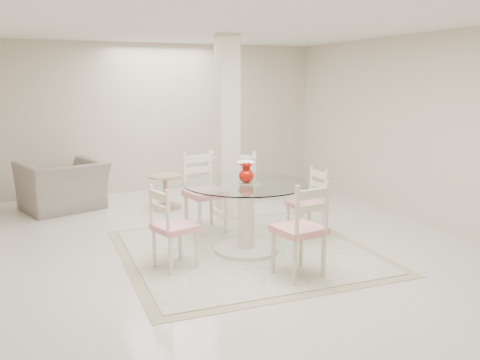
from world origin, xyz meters
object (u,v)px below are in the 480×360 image
object	(u,v)px
dining_chair_east	(310,198)
armchair_white	(233,173)
dining_chair_north	(203,186)
side_table	(165,193)
dining_table	(246,217)
recliner_taupe	(63,186)
column	(228,127)
dining_chair_west	(169,221)
red_vase	(246,172)
dining_chair_south	(303,223)

from	to	relation	value
dining_chair_east	armchair_white	world-z (taller)	dining_chair_east
dining_chair_north	side_table	bearing A→B (deg)	85.75
dining_table	recliner_taupe	world-z (taller)	dining_table
dining_table	recliner_taupe	xyz separation A→B (m)	(-1.94, 2.95, -0.04)
column	dining_chair_east	size ratio (longest dim) A/B	2.65
dining_chair_west	armchair_white	xyz separation A→B (m)	(1.95, 3.23, -0.16)
red_vase	armchair_white	xyz separation A→B (m)	(0.96, 2.99, -0.59)
dining_chair_west	side_table	bearing A→B (deg)	-30.34
dining_chair_west	dining_chair_south	world-z (taller)	dining_chair_south
dining_chair_west	armchair_white	world-z (taller)	dining_chair_west
dining_chair_west	recliner_taupe	world-z (taller)	dining_chair_west
side_table	dining_chair_west	bearing A→B (deg)	-102.24
dining_table	dining_chair_north	bearing A→B (deg)	102.76
recliner_taupe	armchair_white	xyz separation A→B (m)	(2.91, 0.04, -0.00)
dining_chair_east	dining_chair_west	distance (m)	2.03
column	dining_table	size ratio (longest dim) A/B	1.83
dining_chair_south	armchair_white	world-z (taller)	dining_chair_south
dining_chair_west	recliner_taupe	xyz separation A→B (m)	(-0.95, 3.18, -0.15)
dining_table	red_vase	xyz separation A→B (m)	(0.00, 0.00, 0.55)
dining_chair_north	side_table	distance (m)	1.53
red_vase	armchair_white	world-z (taller)	red_vase
red_vase	recliner_taupe	world-z (taller)	red_vase
column	recliner_taupe	size ratio (longest dim) A/B	2.24
dining_chair_east	side_table	distance (m)	2.67
armchair_white	red_vase	bearing A→B (deg)	94.75
dining_chair_west	dining_chair_south	size ratio (longest dim) A/B	0.90
dining_chair_east	side_table	world-z (taller)	dining_chair_east
column	dining_chair_north	distance (m)	1.15
dining_table	dining_chair_north	world-z (taller)	dining_chair_north
column	armchair_white	size ratio (longest dim) A/B	3.18
dining_table	dining_chair_south	xyz separation A→B (m)	(0.23, -1.00, 0.17)
dining_chair_south	side_table	world-z (taller)	dining_chair_south
dining_chair_west	armchair_white	size ratio (longest dim) A/B	1.22
dining_table	armchair_white	bearing A→B (deg)	72.15
side_table	dining_chair_north	bearing A→B (deg)	-83.19
dining_table	side_table	world-z (taller)	dining_table
dining_table	armchair_white	world-z (taller)	dining_table
column	dining_table	distance (m)	1.94
dining_table	red_vase	distance (m)	0.55
dining_chair_west	dining_table	bearing A→B (deg)	-94.85
dining_chair_east	armchair_white	xyz separation A→B (m)	(-0.03, 2.78, -0.15)
dining_chair_west	red_vase	bearing A→B (deg)	-94.69
red_vase	dining_chair_west	bearing A→B (deg)	-166.59
armchair_white	dining_chair_west	bearing A→B (deg)	81.41
column	dining_chair_east	distance (m)	1.77
red_vase	recliner_taupe	xyz separation A→B (m)	(-1.94, 2.94, -0.59)
side_table	armchair_white	bearing A→B (deg)	20.80
column	dining_chair_south	xyz separation A→B (m)	(-0.16, -2.67, -0.75)
dining_chair_west	dining_chair_north	bearing A→B (deg)	-49.78
dining_chair_north	dining_chair_south	size ratio (longest dim) A/B	1.05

